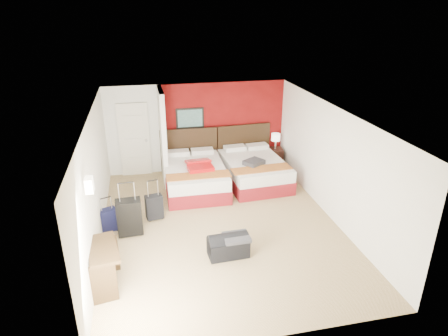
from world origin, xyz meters
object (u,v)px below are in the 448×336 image
object	(u,v)px
suitcase_charcoal	(154,208)
suitcase_navy	(108,221)
table_lamp	(276,141)
desk	(105,267)
bed_left	(195,177)
bed_right	(254,171)
red_suitcase_open	(199,165)
duffel_bag	(228,247)
suitcase_black	(130,218)
nightstand	(275,158)

from	to	relation	value
suitcase_charcoal	suitcase_navy	bearing A→B (deg)	-173.17
table_lamp	desk	size ratio (longest dim) A/B	0.48
desk	bed_left	bearing A→B (deg)	49.70
bed_left	bed_right	distance (m)	1.61
bed_left	suitcase_charcoal	xyz separation A→B (m)	(-1.11, -1.35, -0.05)
red_suitcase_open	table_lamp	bearing A→B (deg)	18.41
bed_right	duffel_bag	size ratio (longest dim) A/B	2.80
duffel_bag	desk	world-z (taller)	desk
bed_left	duffel_bag	size ratio (longest dim) A/B	2.84
red_suitcase_open	suitcase_black	size ratio (longest dim) A/B	1.13
nightstand	table_lamp	xyz separation A→B (m)	(0.00, 0.00, 0.52)
red_suitcase_open	desk	world-z (taller)	desk
bed_right	nightstand	size ratio (longest dim) A/B	3.61
bed_left	duffel_bag	xyz separation A→B (m)	(0.20, -3.05, -0.13)
nightstand	duffel_bag	xyz separation A→B (m)	(-2.29, -3.98, -0.10)
table_lamp	suitcase_navy	bearing A→B (deg)	-150.32
suitcase_black	duffel_bag	size ratio (longest dim) A/B	1.00
suitcase_navy	desk	distance (m)	1.81
suitcase_charcoal	duffel_bag	world-z (taller)	suitcase_charcoal
desk	table_lamp	bearing A→B (deg)	34.32
bed_right	desk	size ratio (longest dim) A/B	2.28
bed_left	desk	world-z (taller)	desk
table_lamp	red_suitcase_open	bearing A→B (deg)	-156.52
suitcase_black	desk	distance (m)	1.65
bed_right	table_lamp	xyz separation A→B (m)	(0.88, 0.85, 0.50)
bed_right	suitcase_black	world-z (taller)	suitcase_black
nightstand	suitcase_black	size ratio (longest dim) A/B	0.78
bed_left	red_suitcase_open	size ratio (longest dim) A/B	2.51
table_lamp	nightstand	bearing A→B (deg)	0.00
bed_right	suitcase_black	distance (m)	3.80
red_suitcase_open	suitcase_charcoal	distance (m)	1.80
bed_right	table_lamp	size ratio (longest dim) A/B	4.74
bed_left	suitcase_black	world-z (taller)	suitcase_black
red_suitcase_open	table_lamp	distance (m)	2.61
suitcase_navy	desk	bearing A→B (deg)	-110.16
nightstand	suitcase_navy	world-z (taller)	nightstand
suitcase_charcoal	suitcase_navy	world-z (taller)	suitcase_charcoal
suitcase_charcoal	suitcase_navy	distance (m)	1.03
desk	red_suitcase_open	bearing A→B (deg)	47.74
table_lamp	desk	world-z (taller)	table_lamp
suitcase_charcoal	bed_left	bearing A→B (deg)	39.07
nightstand	suitcase_navy	distance (m)	5.27
suitcase_navy	desk	size ratio (longest dim) A/B	0.53
bed_right	suitcase_charcoal	world-z (taller)	bed_right
red_suitcase_open	suitcase_black	bearing A→B (deg)	-139.43
nightstand	suitcase_black	distance (m)	5.00
suitcase_charcoal	desk	bearing A→B (deg)	-124.74
nightstand	desk	bearing A→B (deg)	-128.82
bed_right	bed_left	bearing A→B (deg)	179.63
nightstand	suitcase_black	world-z (taller)	suitcase_black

